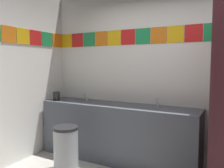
# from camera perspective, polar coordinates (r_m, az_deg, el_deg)

# --- Properties ---
(wall_back) EXTENTS (4.27, 0.09, 2.77)m
(wall_back) POSITION_cam_1_polar(r_m,az_deg,el_deg) (3.54, 15.38, 2.77)
(wall_back) COLOR white
(wall_back) RESTS_ON ground_plane
(vanity_counter) EXTENTS (2.52, 0.55, 0.89)m
(vanity_counter) POSITION_cam_1_polar(r_m,az_deg,el_deg) (3.69, 1.02, -11.76)
(vanity_counter) COLOR #4C515B
(vanity_counter) RESTS_ON ground_plane
(faucet_left) EXTENTS (0.04, 0.10, 0.14)m
(faucet_left) POSITION_cam_1_polar(r_m,az_deg,el_deg) (3.98, -6.45, -3.34)
(faucet_left) COLOR silver
(faucet_left) RESTS_ON vanity_counter
(faucet_right) EXTENTS (0.04, 0.10, 0.14)m
(faucet_right) POSITION_cam_1_polar(r_m,az_deg,el_deg) (3.42, 11.17, -4.75)
(faucet_right) COLOR silver
(faucet_right) RESTS_ON vanity_counter
(soap_dispenser) EXTENTS (0.09, 0.09, 0.16)m
(soap_dispenser) POSITION_cam_1_polar(r_m,az_deg,el_deg) (4.06, -13.60, -2.91)
(soap_dispenser) COLOR black
(soap_dispenser) RESTS_ON vanity_counter
(trash_bin) EXTENTS (0.35, 0.35, 0.64)m
(trash_bin) POSITION_cam_1_polar(r_m,az_deg,el_deg) (3.44, -11.32, -15.43)
(trash_bin) COLOR #999EA3
(trash_bin) RESTS_ON ground_plane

